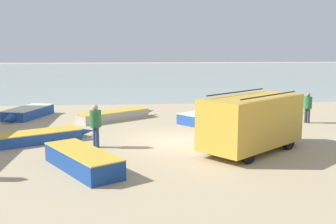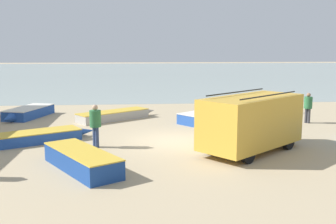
{
  "view_description": "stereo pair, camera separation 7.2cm",
  "coord_description": "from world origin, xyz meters",
  "px_view_note": "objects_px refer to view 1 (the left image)",
  "views": [
    {
      "loc": [
        -1.83,
        -17.26,
        4.16
      ],
      "look_at": [
        -0.09,
        2.05,
        1.0
      ],
      "focal_mm": 42.0,
      "sensor_mm": 36.0,
      "label": 1
    },
    {
      "loc": [
        -1.76,
        -17.27,
        4.16
      ],
      "look_at": [
        -0.09,
        2.05,
        1.0
      ],
      "focal_mm": 42.0,
      "sensor_mm": 36.0,
      "label": 2
    }
  ],
  "objects_px": {
    "fishing_rowboat_0": "(38,137)",
    "fisherman_0": "(308,105)",
    "fishing_rowboat_1": "(208,116)",
    "fishing_rowboat_4": "(80,159)",
    "parked_van": "(252,121)",
    "fisherman_2": "(96,122)",
    "fishing_rowboat_5": "(116,115)",
    "fishing_rowboat_3": "(270,109)",
    "fishing_rowboat_2": "(27,113)"
  },
  "relations": [
    {
      "from": "fisherman_2",
      "to": "fishing_rowboat_2",
      "type": "bearing_deg",
      "value": -95.0
    },
    {
      "from": "fishing_rowboat_5",
      "to": "fishing_rowboat_2",
      "type": "bearing_deg",
      "value": 132.09
    },
    {
      "from": "fishing_rowboat_2",
      "to": "fisherman_2",
      "type": "relative_size",
      "value": 2.42
    },
    {
      "from": "fishing_rowboat_4",
      "to": "fishing_rowboat_3",
      "type": "bearing_deg",
      "value": -77.06
    },
    {
      "from": "fishing_rowboat_3",
      "to": "fishing_rowboat_4",
      "type": "height_order",
      "value": "fishing_rowboat_4"
    },
    {
      "from": "fishing_rowboat_0",
      "to": "fisherman_0",
      "type": "xyz_separation_m",
      "value": [
        14.02,
        3.37,
        0.77
      ]
    },
    {
      "from": "parked_van",
      "to": "fishing_rowboat_4",
      "type": "height_order",
      "value": "parked_van"
    },
    {
      "from": "parked_van",
      "to": "fisherman_2",
      "type": "xyz_separation_m",
      "value": [
        -6.35,
        1.26,
        -0.15
      ]
    },
    {
      "from": "fishing_rowboat_2",
      "to": "fishing_rowboat_3",
      "type": "distance_m",
      "value": 15.14
    },
    {
      "from": "parked_van",
      "to": "fisherman_2",
      "type": "bearing_deg",
      "value": 129.66
    },
    {
      "from": "fishing_rowboat_1",
      "to": "fisherman_2",
      "type": "xyz_separation_m",
      "value": [
        -5.88,
        -5.45,
        0.79
      ]
    },
    {
      "from": "fishing_rowboat_1",
      "to": "fishing_rowboat_2",
      "type": "relative_size",
      "value": 0.89
    },
    {
      "from": "fishing_rowboat_5",
      "to": "fisherman_0",
      "type": "height_order",
      "value": "fisherman_0"
    },
    {
      "from": "parked_van",
      "to": "fisherman_0",
      "type": "distance_m",
      "value": 7.64
    },
    {
      "from": "fishing_rowboat_3",
      "to": "fisherman_2",
      "type": "relative_size",
      "value": 2.02
    },
    {
      "from": "fishing_rowboat_0",
      "to": "fishing_rowboat_4",
      "type": "relative_size",
      "value": 1.05
    },
    {
      "from": "fishing_rowboat_5",
      "to": "fishing_rowboat_4",
      "type": "bearing_deg",
      "value": -130.97
    },
    {
      "from": "fishing_rowboat_0",
      "to": "fisherman_0",
      "type": "height_order",
      "value": "fisherman_0"
    },
    {
      "from": "fishing_rowboat_1",
      "to": "fishing_rowboat_4",
      "type": "bearing_deg",
      "value": -164.3
    },
    {
      "from": "fishing_rowboat_1",
      "to": "fishing_rowboat_5",
      "type": "bearing_deg",
      "value": 130.38
    },
    {
      "from": "fishing_rowboat_0",
      "to": "fishing_rowboat_3",
      "type": "height_order",
      "value": "fishing_rowboat_3"
    },
    {
      "from": "fishing_rowboat_3",
      "to": "fisherman_2",
      "type": "xyz_separation_m",
      "value": [
        -10.34,
        -7.74,
        0.76
      ]
    },
    {
      "from": "parked_van",
      "to": "fisherman_0",
      "type": "bearing_deg",
      "value": 10.17
    },
    {
      "from": "fisherman_0",
      "to": "fisherman_2",
      "type": "xyz_separation_m",
      "value": [
        -11.33,
        -4.53,
        0.07
      ]
    },
    {
      "from": "fishing_rowboat_4",
      "to": "fishing_rowboat_1",
      "type": "bearing_deg",
      "value": -68.56
    },
    {
      "from": "fishing_rowboat_4",
      "to": "fisherman_2",
      "type": "relative_size",
      "value": 2.43
    },
    {
      "from": "fishing_rowboat_1",
      "to": "fisherman_0",
      "type": "xyz_separation_m",
      "value": [
        5.45,
        -0.91,
        0.72
      ]
    },
    {
      "from": "fishing_rowboat_2",
      "to": "fishing_rowboat_5",
      "type": "bearing_deg",
      "value": 95.02
    },
    {
      "from": "parked_van",
      "to": "fisherman_2",
      "type": "distance_m",
      "value": 6.48
    },
    {
      "from": "parked_van",
      "to": "fisherman_2",
      "type": "height_order",
      "value": "parked_van"
    },
    {
      "from": "fishing_rowboat_1",
      "to": "fisherman_0",
      "type": "bearing_deg",
      "value": -47.4
    },
    {
      "from": "fisherman_0",
      "to": "fishing_rowboat_4",
      "type": "bearing_deg",
      "value": -2.2
    },
    {
      "from": "fishing_rowboat_4",
      "to": "fishing_rowboat_5",
      "type": "xyz_separation_m",
      "value": [
        0.85,
        9.48,
        -0.08
      ]
    },
    {
      "from": "fishing_rowboat_5",
      "to": "parked_van",
      "type": "bearing_deg",
      "value": -89.24
    },
    {
      "from": "fishing_rowboat_5",
      "to": "fisherman_2",
      "type": "bearing_deg",
      "value": -130.61
    },
    {
      "from": "fishing_rowboat_3",
      "to": "fishing_rowboat_5",
      "type": "relative_size",
      "value": 0.77
    },
    {
      "from": "fishing_rowboat_4",
      "to": "fisherman_0",
      "type": "xyz_separation_m",
      "value": [
        11.63,
        7.46,
        0.68
      ]
    },
    {
      "from": "fishing_rowboat_2",
      "to": "parked_van",
      "type": "bearing_deg",
      "value": 68.31
    },
    {
      "from": "fishing_rowboat_0",
      "to": "fishing_rowboat_1",
      "type": "xyz_separation_m",
      "value": [
        8.57,
        4.28,
        0.06
      ]
    },
    {
      "from": "fisherman_2",
      "to": "fisherman_0",
      "type": "bearing_deg",
      "value": 164.87
    },
    {
      "from": "parked_van",
      "to": "fishing_rowboat_5",
      "type": "height_order",
      "value": "parked_van"
    },
    {
      "from": "fishing_rowboat_5",
      "to": "fisherman_2",
      "type": "distance_m",
      "value": 6.63
    },
    {
      "from": "fishing_rowboat_4",
      "to": "fishing_rowboat_5",
      "type": "bearing_deg",
      "value": -37.24
    },
    {
      "from": "fishing_rowboat_1",
      "to": "fisherman_0",
      "type": "relative_size",
      "value": 2.32
    },
    {
      "from": "fishing_rowboat_0",
      "to": "fisherman_2",
      "type": "bearing_deg",
      "value": -51.9
    },
    {
      "from": "fishing_rowboat_2",
      "to": "fishing_rowboat_5",
      "type": "height_order",
      "value": "fishing_rowboat_2"
    },
    {
      "from": "fishing_rowboat_2",
      "to": "fishing_rowboat_3",
      "type": "bearing_deg",
      "value": 107.24
    },
    {
      "from": "fishing_rowboat_2",
      "to": "fishing_rowboat_4",
      "type": "xyz_separation_m",
      "value": [
        4.5,
        -10.62,
        0.04
      ]
    },
    {
      "from": "parked_van",
      "to": "fishing_rowboat_0",
      "type": "xyz_separation_m",
      "value": [
        -9.04,
        2.42,
        -1.0
      ]
    },
    {
      "from": "fishing_rowboat_3",
      "to": "fishing_rowboat_5",
      "type": "distance_m",
      "value": 9.86
    }
  ]
}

